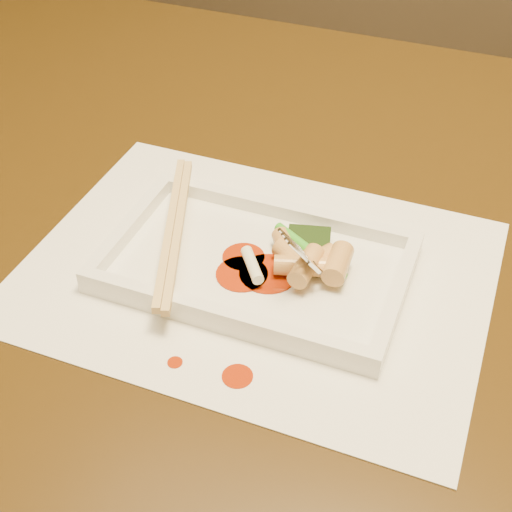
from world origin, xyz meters
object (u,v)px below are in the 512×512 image
(plate_base, at_px, (256,268))
(fork, at_px, (346,203))
(chopstick_a, at_px, (170,228))
(table, at_px, (257,298))
(placemat, at_px, (256,272))

(plate_base, height_order, fork, fork)
(chopstick_a, height_order, fork, fork)
(table, distance_m, plate_base, 0.13)
(table, relative_size, plate_base, 5.38)
(table, distance_m, fork, 0.21)
(plate_base, xyz_separation_m, chopstick_a, (-0.08, 0.00, 0.02))
(placemat, bearing_deg, fork, 14.42)
(placemat, relative_size, fork, 2.86)
(placemat, height_order, chopstick_a, chopstick_a)
(table, relative_size, placemat, 3.50)
(table, bearing_deg, chopstick_a, -130.45)
(table, bearing_deg, fork, -27.38)
(plate_base, xyz_separation_m, fork, (0.07, 0.02, 0.08))
(plate_base, distance_m, chopstick_a, 0.08)
(chopstick_a, distance_m, fork, 0.16)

